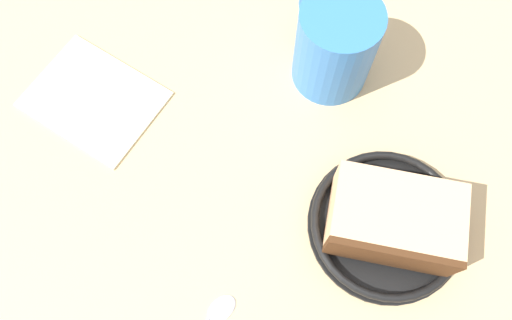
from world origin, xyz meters
The scene contains 5 objects.
ground_plane centered at (0.00, 0.00, -1.98)cm, with size 127.13×127.13×3.97cm, color tan.
small_plate centered at (-6.53, 0.97, 0.82)cm, with size 14.95×14.95×1.67cm.
cake_slice centered at (-6.57, 1.23, 3.65)cm, with size 12.29×8.89×5.54cm.
tea_mug centered at (3.40, -13.67, 5.15)cm, with size 9.30×8.95×10.14cm.
folded_napkin centered at (25.86, -2.38, 0.30)cm, with size 13.36×10.28×0.60cm, color beige.
Camera 1 is at (1.56, 15.70, 48.77)cm, focal length 36.07 mm.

